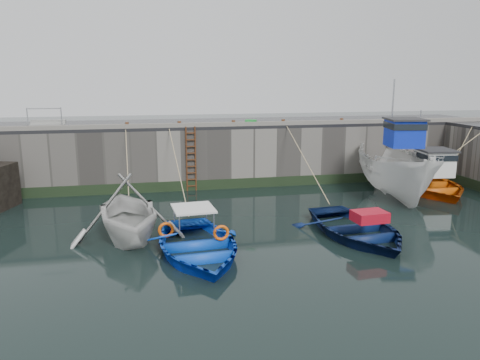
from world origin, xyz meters
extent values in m
plane|color=black|center=(0.00, 0.00, 0.00)|extent=(120.00, 120.00, 0.00)
cube|color=slate|center=(0.00, 12.50, 1.50)|extent=(30.00, 5.00, 3.00)
cube|color=black|center=(0.00, 12.50, 3.08)|extent=(30.00, 5.00, 0.16)
cube|color=slate|center=(0.00, 10.15, 3.26)|extent=(30.00, 0.30, 0.20)
cube|color=black|center=(0.00, 9.96, 0.25)|extent=(30.00, 0.08, 0.50)
cylinder|color=#3F1E0F|center=(-2.22, 9.92, 1.60)|extent=(0.07, 0.07, 3.20)
cylinder|color=#3F1E0F|center=(-1.78, 9.92, 1.60)|extent=(0.07, 0.07, 3.20)
cube|color=#3F1E0F|center=(-2.00, 9.90, 0.25)|extent=(0.44, 0.06, 0.05)
cube|color=#3F1E0F|center=(-2.00, 9.90, 0.58)|extent=(0.44, 0.06, 0.05)
cube|color=#3F1E0F|center=(-2.00, 9.90, 0.91)|extent=(0.44, 0.06, 0.05)
cube|color=#3F1E0F|center=(-2.00, 9.90, 1.24)|extent=(0.44, 0.06, 0.05)
cube|color=#3F1E0F|center=(-2.00, 9.90, 1.57)|extent=(0.44, 0.06, 0.05)
cube|color=#3F1E0F|center=(-2.00, 9.90, 1.90)|extent=(0.44, 0.06, 0.05)
cube|color=#3F1E0F|center=(-2.00, 9.90, 2.23)|extent=(0.44, 0.06, 0.05)
cube|color=#3F1E0F|center=(-2.00, 9.90, 2.56)|extent=(0.44, 0.06, 0.05)
cube|color=#3F1E0F|center=(-2.00, 9.90, 2.89)|extent=(0.44, 0.06, 0.05)
imported|color=silver|center=(-4.94, 3.38, 0.00)|extent=(4.84, 5.41, 2.56)
imported|color=blue|center=(-2.74, 1.32, 0.00)|extent=(4.11, 5.50, 1.09)
imported|color=#0B1A45|center=(3.03, 1.88, 0.00)|extent=(4.08, 5.46, 1.08)
imported|color=silver|center=(7.39, 6.85, 1.06)|extent=(4.11, 7.68, 2.81)
cube|color=#0C24BA|center=(7.27, 6.26, 3.06)|extent=(1.67, 1.74, 1.20)
cube|color=black|center=(7.27, 6.26, 3.41)|extent=(1.74, 1.81, 0.28)
cube|color=#262628|center=(7.27, 6.26, 3.70)|extent=(1.90, 1.98, 0.08)
cylinder|color=#A5A8AD|center=(7.62, 8.02, 3.96)|extent=(0.08, 0.08, 3.00)
imported|color=#D7560B|center=(9.50, 7.57, 0.28)|extent=(4.98, 6.49, 1.25)
cube|color=white|center=(9.43, 6.97, 1.50)|extent=(1.56, 1.65, 1.20)
cube|color=black|center=(9.43, 6.97, 1.85)|extent=(1.63, 1.72, 0.28)
cube|color=#262628|center=(9.43, 6.97, 2.14)|extent=(1.79, 1.87, 0.08)
cylinder|color=#A5A8AD|center=(9.64, 8.76, 2.40)|extent=(0.08, 0.08, 3.00)
cube|color=#18872D|center=(1.11, 10.30, 3.31)|extent=(0.67, 0.58, 0.29)
cylinder|color=#A5A8AD|center=(-9.50, 10.60, 3.66)|extent=(0.05, 0.05, 1.00)
cylinder|color=#A5A8AD|center=(-8.00, 10.60, 3.66)|extent=(0.05, 0.05, 1.00)
cylinder|color=#A5A8AD|center=(-8.75, 10.60, 4.12)|extent=(1.50, 0.05, 0.05)
cube|color=gray|center=(-8.75, 11.10, 3.25)|extent=(1.60, 0.35, 0.18)
cube|color=gray|center=(-8.75, 11.45, 3.43)|extent=(1.60, 0.35, 0.18)
cylinder|color=#3F1E0F|center=(-5.00, 10.25, 3.30)|extent=(0.18, 0.18, 0.28)
cylinder|color=#3F1E0F|center=(-2.50, 10.25, 3.30)|extent=(0.18, 0.18, 0.28)
cylinder|color=#3F1E0F|center=(0.20, 10.25, 3.30)|extent=(0.18, 0.18, 0.28)
cylinder|color=#3F1E0F|center=(2.80, 10.25, 3.30)|extent=(0.18, 0.18, 0.28)
cylinder|color=#3F1E0F|center=(6.00, 10.25, 3.30)|extent=(0.18, 0.18, 0.28)
camera|label=1|loc=(-4.28, -12.81, 5.50)|focal=35.00mm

